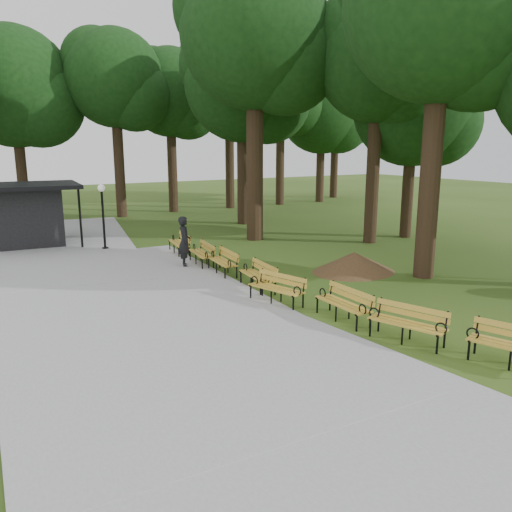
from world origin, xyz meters
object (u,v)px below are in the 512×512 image
bench_4 (257,276)px  lawn_tree_5 (413,107)px  bench_7 (179,243)px  bench_6 (201,254)px  person (184,242)px  lamp_post (102,202)px  bench_1 (407,324)px  lawn_tree_4 (243,83)px  lawn_tree_2 (255,35)px  dirt_mound (354,262)px  bench_2 (343,304)px  kiosk (20,215)px  lawn_tree_1 (378,61)px  bench_3 (276,289)px  lawn_tree_0 (443,3)px  bench_5 (222,262)px

bench_4 → lawn_tree_5: size_ratio=0.21×
bench_7 → bench_6: bearing=7.0°
person → bench_7: bearing=-2.0°
bench_7 → lamp_post: bearing=-126.7°
bench_1 → lawn_tree_4: 20.32m
lawn_tree_2 → lawn_tree_5: size_ratio=1.40×
dirt_mound → lawn_tree_4: bearing=79.6°
bench_2 → bench_4: 3.70m
bench_4 → bench_2: bearing=12.2°
kiosk → bench_7: kiosk is taller
lawn_tree_2 → lawn_tree_5: lawn_tree_2 is taller
bench_7 → lawn_tree_1: 11.88m
lamp_post → bench_6: bearing=-63.3°
bench_3 → lawn_tree_0: 10.45m
bench_6 → lawn_tree_0: 11.79m
lawn_tree_0 → lawn_tree_1: lawn_tree_0 is taller
lawn_tree_0 → bench_1: bearing=-141.9°
lawn_tree_1 → lamp_post: bearing=157.2°
bench_3 → lawn_tree_4: 17.19m
kiosk → bench_3: size_ratio=2.37×
bench_7 → lawn_tree_2: bearing=113.4°
bench_4 → lawn_tree_4: lawn_tree_4 is taller
lamp_post → bench_1: 14.95m
lamp_post → bench_2: lamp_post is taller
bench_1 → bench_3: same height
bench_4 → lawn_tree_1: bearing=120.9°
kiosk → dirt_mound: kiosk is taller
lawn_tree_5 → bench_3: bearing=-152.9°
lawn_tree_4 → lawn_tree_5: bearing=-59.4°
person → kiosk: (-4.82, 7.70, 0.45)m
person → bench_3: size_ratio=1.01×
lawn_tree_2 → bench_1: bearing=-105.4°
bench_4 → bench_5: 2.38m
lawn_tree_0 → bench_6: bearing=136.7°
bench_6 → bench_1: bearing=12.9°
bench_5 → bench_7: size_ratio=1.00×
kiosk → bench_2: 16.64m
bench_1 → bench_2: 1.96m
lamp_post → dirt_mound: (6.78, -8.70, -1.72)m
bench_2 → bench_4: size_ratio=1.00×
bench_6 → lawn_tree_2: (4.50, 3.59, 8.96)m
kiosk → lamp_post: bearing=-40.0°
bench_3 → lawn_tree_2: (4.65, 9.15, 8.96)m
bench_5 → lamp_post: bearing=-153.2°
bench_2 → lawn_tree_0: (5.40, 2.07, 8.47)m
kiosk → bench_1: bearing=-65.9°
bench_3 → bench_7: bearing=162.2°
bench_7 → lawn_tree_1: size_ratio=0.17×
bench_4 → lawn_tree_2: bearing=155.5°
lamp_post → bench_1: size_ratio=1.51×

